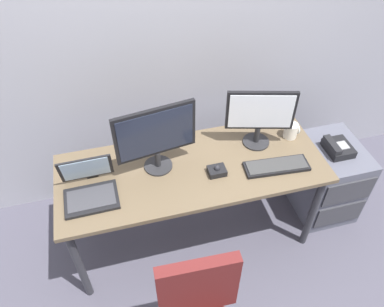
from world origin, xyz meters
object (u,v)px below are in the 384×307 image
(file_cabinet, at_px, (326,178))
(monitor_main, at_px, (156,136))
(laptop, at_px, (89,188))
(monitor_side, at_px, (260,115))
(trackball_mouse, at_px, (217,171))
(keyboard, at_px, (276,166))
(cell_phone, at_px, (91,169))
(desk_phone, at_px, (338,148))
(coffee_mug, at_px, (291,130))

(file_cabinet, relative_size, monitor_main, 1.23)
(file_cabinet, relative_size, laptop, 1.94)
(monitor_side, distance_m, trackball_mouse, 0.45)
(monitor_main, xyz_separation_m, trackball_mouse, (0.34, -0.15, -0.24))
(keyboard, relative_size, laptop, 1.33)
(keyboard, xyz_separation_m, trackball_mouse, (-0.38, 0.05, 0.01))
(monitor_main, distance_m, cell_phone, 0.50)
(monitor_main, relative_size, trackball_mouse, 4.52)
(keyboard, height_order, laptop, laptop)
(desk_phone, xyz_separation_m, monitor_side, (-0.59, 0.10, 0.33))
(file_cabinet, height_order, trackball_mouse, trackball_mouse)
(desk_phone, bearing_deg, monitor_main, 177.76)
(monitor_main, height_order, laptop, monitor_main)
(file_cabinet, bearing_deg, desk_phone, -116.78)
(trackball_mouse, bearing_deg, monitor_main, 156.33)
(file_cabinet, relative_size, desk_phone, 3.06)
(file_cabinet, relative_size, monitor_side, 1.43)
(cell_phone, bearing_deg, monitor_side, -5.94)
(laptop, bearing_deg, monitor_main, 15.17)
(cell_phone, bearing_deg, file_cabinet, -8.40)
(monitor_main, bearing_deg, monitor_side, 4.48)
(desk_phone, height_order, monitor_main, monitor_main)
(laptop, bearing_deg, keyboard, -4.14)
(monitor_main, height_order, trackball_mouse, monitor_main)
(file_cabinet, height_order, desk_phone, desk_phone)
(desk_phone, relative_size, laptop, 0.64)
(file_cabinet, bearing_deg, keyboard, -163.39)
(coffee_mug, xyz_separation_m, cell_phone, (-1.35, 0.02, -0.05))
(desk_phone, height_order, monitor_side, monitor_side)
(desk_phone, relative_size, monitor_side, 0.47)
(coffee_mug, bearing_deg, trackball_mouse, -161.00)
(monitor_side, bearing_deg, laptop, -171.31)
(laptop, xyz_separation_m, coffee_mug, (1.37, 0.17, -0.00))
(file_cabinet, height_order, coffee_mug, coffee_mug)
(monitor_side, height_order, cell_phone, monitor_side)
(keyboard, distance_m, laptop, 1.16)
(desk_phone, relative_size, cell_phone, 1.41)
(coffee_mug, distance_m, cell_phone, 1.35)
(trackball_mouse, xyz_separation_m, cell_phone, (-0.76, 0.23, -0.02))
(file_cabinet, distance_m, monitor_main, 1.46)
(monitor_main, height_order, keyboard, monitor_main)
(monitor_main, xyz_separation_m, laptop, (-0.43, -0.12, -0.21))
(monitor_side, bearing_deg, desk_phone, -9.96)
(coffee_mug, bearing_deg, laptop, -172.85)
(file_cabinet, distance_m, coffee_mug, 0.60)
(file_cabinet, bearing_deg, monitor_side, 171.72)
(file_cabinet, distance_m, desk_phone, 0.34)
(monitor_main, distance_m, trackball_mouse, 0.44)
(desk_phone, xyz_separation_m, coffee_mug, (-0.34, 0.10, 0.15))
(laptop, bearing_deg, monitor_side, 8.69)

